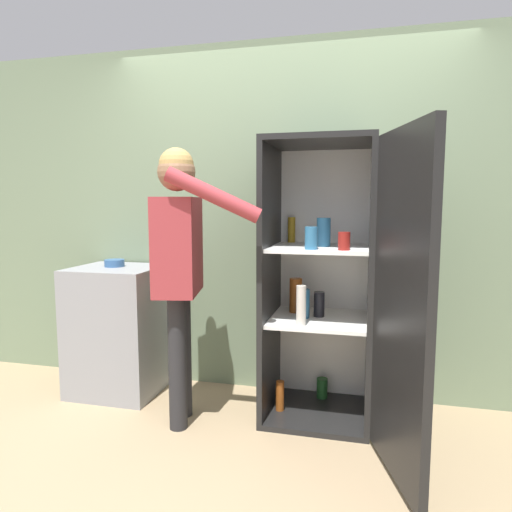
% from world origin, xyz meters
% --- Properties ---
extents(ground_plane, '(12.00, 12.00, 0.00)m').
position_xyz_m(ground_plane, '(0.00, 0.00, 0.00)').
color(ground_plane, tan).
extents(wall_back, '(7.00, 0.06, 2.55)m').
position_xyz_m(wall_back, '(0.00, 0.98, 1.27)').
color(wall_back, gray).
rests_on(wall_back, ground_plane).
extents(refrigerator, '(0.93, 1.29, 1.80)m').
position_xyz_m(refrigerator, '(0.40, 0.52, 0.89)').
color(refrigerator, black).
rests_on(refrigerator, ground_plane).
extents(person, '(0.74, 0.57, 1.74)m').
position_xyz_m(person, '(-0.53, 0.30, 1.11)').
color(person, '#262628').
rests_on(person, ground_plane).
extents(counter, '(0.62, 0.56, 0.94)m').
position_xyz_m(counter, '(-1.19, 0.65, 0.47)').
color(counter, gray).
rests_on(counter, ground_plane).
extents(bowl, '(0.14, 0.14, 0.05)m').
position_xyz_m(bowl, '(-1.22, 0.68, 0.96)').
color(bowl, '#335B8E').
rests_on(bowl, counter).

